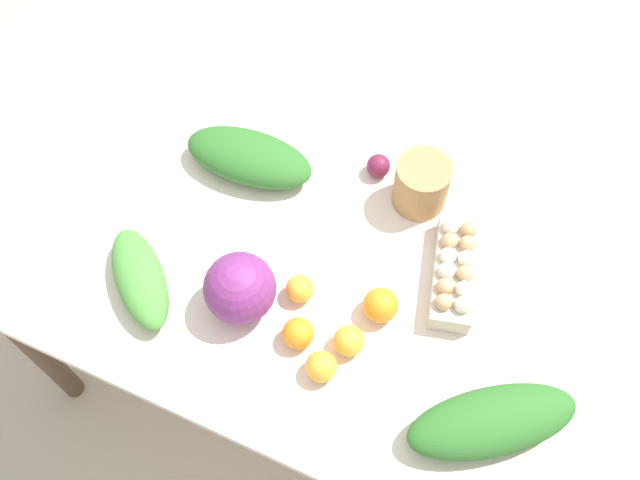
{
  "coord_description": "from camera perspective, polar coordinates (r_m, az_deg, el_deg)",
  "views": [
    {
      "loc": [
        0.34,
        -0.75,
        2.26
      ],
      "look_at": [
        0.0,
        0.0,
        0.78
      ],
      "focal_mm": 40.0,
      "sensor_mm": 36.0,
      "label": 1
    }
  ],
  "objects": [
    {
      "name": "orange_1",
      "position": [
        1.58,
        -1.76,
        -7.48
      ],
      "size": [
        0.07,
        0.07,
        0.07
      ],
      "primitive_type": "sphere",
      "color": "orange",
      "rests_on": "dining_table"
    },
    {
      "name": "greens_bunch_dandelion",
      "position": [
        1.68,
        -14.21,
        -3.0
      ],
      "size": [
        0.27,
        0.27,
        0.08
      ],
      "primitive_type": "ellipsoid",
      "rotation": [
        0.0,
        0.0,
        5.53
      ],
      "color": "#4C933D",
      "rests_on": "dining_table"
    },
    {
      "name": "greens_bunch_beet_tops",
      "position": [
        1.8,
        -5.7,
        6.61
      ],
      "size": [
        0.34,
        0.18,
        0.09
      ],
      "primitive_type": "ellipsoid",
      "rotation": [
        0.0,
        0.0,
        0.08
      ],
      "color": "#2D6B28",
      "rests_on": "dining_table"
    },
    {
      "name": "cabbage_purple",
      "position": [
        1.58,
        -6.43,
        -3.84
      ],
      "size": [
        0.16,
        0.16,
        0.16
      ],
      "primitive_type": "sphere",
      "color": "#7A2D75",
      "rests_on": "dining_table"
    },
    {
      "name": "orange_4",
      "position": [
        1.62,
        -1.61,
        -3.92
      ],
      "size": [
        0.07,
        0.07,
        0.07
      ],
      "primitive_type": "sphere",
      "color": "#F9A833",
      "rests_on": "dining_table"
    },
    {
      "name": "orange_0",
      "position": [
        1.57,
        2.33,
        -8.06
      ],
      "size": [
        0.07,
        0.07,
        0.07
      ],
      "primitive_type": "sphere",
      "color": "#F9A833",
      "rests_on": "dining_table"
    },
    {
      "name": "dining_table",
      "position": [
        1.79,
        -0.0,
        -1.67
      ],
      "size": [
        1.47,
        1.0,
        0.76
      ],
      "color": "silver",
      "rests_on": "ground_plane"
    },
    {
      "name": "paper_bag",
      "position": [
        1.74,
        8.11,
        4.43
      ],
      "size": [
        0.13,
        0.13,
        0.14
      ],
      "primitive_type": "cylinder",
      "color": "#A87F51",
      "rests_on": "dining_table"
    },
    {
      "name": "orange_3",
      "position": [
        1.6,
        4.87,
        -5.22
      ],
      "size": [
        0.08,
        0.08,
        0.08
      ],
      "primitive_type": "sphere",
      "color": "orange",
      "rests_on": "dining_table"
    },
    {
      "name": "greens_bunch_scallion",
      "position": [
        1.55,
        13.59,
        -13.92
      ],
      "size": [
        0.38,
        0.33,
        0.1
      ],
      "primitive_type": "ellipsoid",
      "rotation": [
        0.0,
        0.0,
        0.65
      ],
      "color": "#2D6B28",
      "rests_on": "dining_table"
    },
    {
      "name": "egg_carton",
      "position": [
        1.66,
        10.71,
        -2.38
      ],
      "size": [
        0.16,
        0.29,
        0.09
      ],
      "rotation": [
        0.0,
        0.0,
        1.82
      ],
      "color": "beige",
      "rests_on": "dining_table"
    },
    {
      "name": "ground_plane",
      "position": [
        2.41,
        -0.0,
        -8.99
      ],
      "size": [
        8.0,
        8.0,
        0.0
      ],
      "primitive_type": "plane",
      "color": "#B2A899"
    },
    {
      "name": "orange_2",
      "position": [
        1.55,
        0.12,
        -10.11
      ],
      "size": [
        0.07,
        0.07,
        0.07
      ],
      "primitive_type": "sphere",
      "color": "#F9A833",
      "rests_on": "dining_table"
    },
    {
      "name": "beet_root",
      "position": [
        1.8,
        4.7,
        5.93
      ],
      "size": [
        0.06,
        0.06,
        0.06
      ],
      "primitive_type": "sphere",
      "color": "maroon",
      "rests_on": "dining_table"
    }
  ]
}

